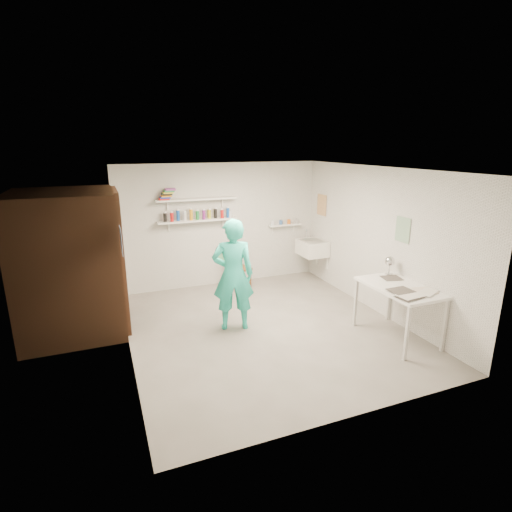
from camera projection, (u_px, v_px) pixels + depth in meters
name	position (u px, v px, depth m)	size (l,w,h in m)	color
floor	(266.00, 328.00, 6.16)	(4.00, 4.50, 0.02)	slate
ceiling	(267.00, 169.00, 5.50)	(4.00, 4.50, 0.02)	silver
wall_back	(221.00, 225.00, 7.85)	(4.00, 0.02, 2.40)	silver
wall_front	(359.00, 311.00, 3.81)	(4.00, 0.02, 2.40)	silver
wall_left	(122.00, 268.00, 5.11)	(0.02, 4.50, 2.40)	silver
wall_right	(379.00, 241.00, 6.55)	(0.02, 4.50, 2.40)	silver
doorway_recess	(120.00, 261.00, 6.12)	(0.02, 0.90, 2.00)	black
corridor_box	(69.00, 263.00, 5.85)	(1.40, 1.50, 2.10)	brown
door_lintel	(115.00, 193.00, 5.84)	(0.06, 1.05, 0.10)	brown
door_jamb_near	(124.00, 271.00, 5.68)	(0.06, 0.10, 2.00)	brown
door_jamb_far	(119.00, 253.00, 6.57)	(0.06, 0.10, 2.00)	brown
shelf_lower	(197.00, 220.00, 7.52)	(1.50, 0.22, 0.03)	white
shelf_upper	(197.00, 199.00, 7.41)	(1.50, 0.22, 0.03)	white
ledge_shelf	(285.00, 225.00, 8.27)	(0.70, 0.14, 0.03)	white
poster_left	(121.00, 241.00, 5.07)	(0.01, 0.28, 0.36)	#334C7F
poster_right_a	(322.00, 205.00, 8.05)	(0.01, 0.34, 0.42)	#995933
poster_right_b	(403.00, 230.00, 5.97)	(0.01, 0.30, 0.38)	#3F724C
belfast_sink	(312.00, 248.00, 8.11)	(0.48, 0.60, 0.30)	white
man	(233.00, 275.00, 5.95)	(0.62, 0.41, 1.71)	#28CAB3
wall_clock	(225.00, 253.00, 6.04)	(0.31, 0.31, 0.04)	beige
wooden_chair	(239.00, 269.00, 7.72)	(0.39, 0.37, 0.83)	brown
work_table	(397.00, 312.00, 5.75)	(0.72, 1.20, 0.80)	white
desk_lamp	(390.00, 261.00, 6.08)	(0.15, 0.15, 0.15)	silver
spray_cans	(197.00, 215.00, 7.49)	(1.34, 0.06, 0.17)	black
book_stack	(167.00, 194.00, 7.19)	(0.30, 0.14, 0.20)	red
ledge_pots	(285.00, 222.00, 8.26)	(0.48, 0.07, 0.09)	silver
papers	(400.00, 285.00, 5.64)	(0.30, 0.22, 0.03)	silver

